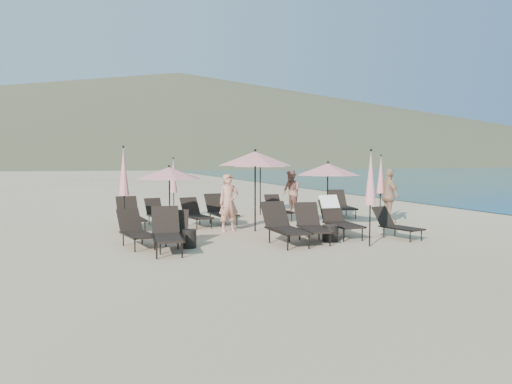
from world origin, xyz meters
name	(u,v)px	position (x,y,z in m)	size (l,w,h in m)	color
ground	(306,241)	(0.00, 0.00, 0.00)	(800.00, 800.00, 0.00)	#D6BA8C
volcanic_headland	(196,119)	(71.37, 302.62, 26.49)	(690.00, 690.00, 55.00)	brown
lounger_0	(135,230)	(-4.43, 0.72, 0.42)	(0.87, 1.65, 0.91)	black
lounger_1	(167,232)	(-3.81, -0.25, 0.48)	(0.89, 1.86, 1.03)	black
lounger_2	(284,225)	(-0.77, -0.28, 0.50)	(0.73, 1.85, 1.06)	black
lounger_3	(312,224)	(0.11, -0.15, 0.47)	(1.03, 1.84, 1.00)	black
lounger_4	(338,217)	(1.22, 0.39, 0.54)	(0.80, 1.87, 1.13)	black
lounger_5	(396,224)	(2.55, -0.51, 0.40)	(0.87, 1.56, 0.85)	black
lounger_6	(130,215)	(-4.21, 3.72, 0.47)	(0.78, 1.79, 1.01)	black
lounger_7	(158,213)	(-3.22, 4.59, 0.40)	(0.75, 1.56, 0.86)	black
lounger_8	(195,213)	(-2.12, 3.82, 0.43)	(0.81, 1.65, 0.91)	black
lounger_9	(220,210)	(-1.21, 4.05, 0.46)	(0.78, 1.77, 0.99)	black
lounger_10	(278,208)	(1.07, 4.42, 0.41)	(0.63, 1.56, 0.88)	black
lounger_11	(342,205)	(3.73, 4.46, 0.46)	(1.00, 1.82, 0.99)	black
lounger_12	(175,232)	(-3.56, 0.07, 0.42)	(1.06, 1.68, 0.91)	black
umbrella_open_0	(169,173)	(-3.25, 2.32, 1.80)	(1.90, 1.90, 2.04)	black
umbrella_open_1	(255,159)	(-0.68, 2.10, 2.22)	(2.34, 2.34, 2.52)	black
umbrella_open_2	(328,169)	(1.45, 1.43, 1.89)	(1.99, 1.99, 2.14)	black
umbrella_open_3	(260,162)	(1.03, 6.08, 2.09)	(2.20, 2.20, 2.37)	black
umbrella_closed_0	(371,179)	(1.14, -1.34, 1.72)	(0.29, 0.29, 2.48)	black
umbrella_closed_1	(381,175)	(4.16, 2.59, 1.64)	(0.28, 0.28, 2.36)	black
umbrella_closed_2	(124,172)	(-4.44, 3.28, 1.82)	(0.31, 0.31, 2.61)	black
umbrella_closed_3	(174,176)	(-2.38, 6.10, 1.57)	(0.26, 0.26, 2.26)	black
side_table_0	(189,239)	(-3.20, 0.06, 0.23)	(0.36, 0.36, 0.46)	black
side_table_1	(330,233)	(0.58, -0.32, 0.22)	(0.44, 0.44, 0.44)	black
beachgoer_a	(229,203)	(-1.45, 2.34, 0.88)	(0.64, 0.42, 1.76)	tan
beachgoer_b	(291,192)	(2.42, 6.22, 0.87)	(0.85, 0.66, 1.75)	#97604E
beachgoer_c	(389,196)	(4.33, 2.32, 0.94)	(1.10, 0.46, 1.87)	tan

